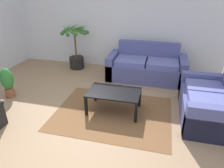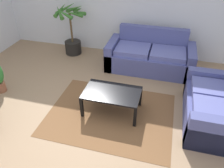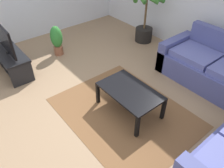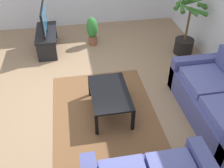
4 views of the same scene
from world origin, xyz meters
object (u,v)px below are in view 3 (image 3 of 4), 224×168
Objects in this scene: tv_stand at (11,59)px; potted_plant_small at (57,40)px; coffee_table at (130,93)px; potted_palm at (145,19)px; tv at (4,38)px; couch_main at (215,70)px.

tv_stand is 1.63× the size of potted_plant_small.
potted_palm is (-1.60, 1.97, 0.19)m from coffee_table.
potted_palm reaches higher than coffee_table.
tv is (0.00, 0.00, 0.45)m from tv_stand.
tv_stand is 3.12m from potted_palm.
tv is 0.95× the size of coffee_table.
coffee_table is (2.30, 1.06, -0.37)m from tv.
coffee_table is at bearing 24.67° from tv.
couch_main reaches higher than coffee_table.
tv_stand is at bearing -134.98° from couch_main.
tv is 3.11m from potted_palm.
couch_main is at bearing 44.99° from tv.
tv_stand is (-2.75, -2.76, -0.01)m from couch_main.
coffee_table is 1.46× the size of potted_plant_small.
potted_plant_small is at bearing 92.62° from tv_stand.
tv_stand is 0.87× the size of potted_palm.
potted_plant_small is (-2.35, -0.01, -0.00)m from coffee_table.
tv reaches higher than coffee_table.
tv is 1.39× the size of potted_plant_small.
couch_main is 1.98× the size of coffee_table.
couch_main is 1.76m from coffee_table.
potted_palm is 1.87× the size of potted_plant_small.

